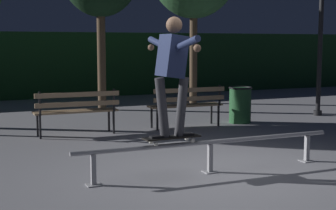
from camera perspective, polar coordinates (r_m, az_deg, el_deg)
name	(u,v)px	position (r m, az deg, el deg)	size (l,w,h in m)	color
ground_plane	(214,174)	(6.81, 5.30, -7.89)	(90.00, 90.00, 0.00)	gray
hedge_backdrop	(59,65)	(16.94, -12.39, 4.53)	(24.00, 1.20, 2.12)	#193D1E
grind_rail	(210,147)	(6.83, 4.84, -4.86)	(3.83, 0.18, 0.45)	#9E9EA3
skateboard	(172,138)	(6.56, 0.45, -3.76)	(0.79, 0.24, 0.09)	black
skateboarder	(172,66)	(6.45, 0.48, 4.44)	(0.62, 1.41, 1.56)	black
park_bench_leftmost	(77,108)	(9.65, -10.39, -0.30)	(1.60, 0.42, 0.88)	black
park_bench_left_center	(187,102)	(10.40, 2.20, 0.33)	(1.60, 0.42, 0.88)	black
lamp_post_right	(321,13)	(12.67, 17.11, 10.04)	(0.32, 0.32, 3.90)	black
trash_can	(240,104)	(11.16, 8.24, 0.08)	(0.52, 0.52, 0.80)	#23562D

